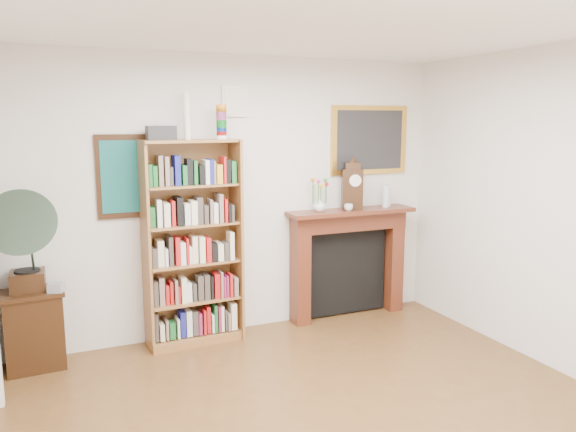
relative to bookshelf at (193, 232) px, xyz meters
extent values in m
cube|color=white|center=(0.50, -2.32, 1.69)|extent=(4.50, 5.00, 0.01)
cube|color=silver|center=(0.50, 0.18, 0.29)|extent=(4.50, 0.01, 2.80)
cube|color=black|center=(-0.55, 0.17, 0.54)|extent=(0.58, 0.03, 0.78)
cube|color=#135B5A|center=(-0.55, 0.15, 0.54)|extent=(0.50, 0.01, 0.67)
cube|color=white|center=(0.50, 0.17, 1.24)|extent=(0.26, 0.03, 0.30)
cube|color=silver|center=(0.50, 0.15, 1.24)|extent=(0.22, 0.01, 0.26)
cube|color=gold|center=(2.05, 0.17, 0.84)|extent=(0.95, 0.03, 0.75)
cube|color=#262628|center=(2.05, 0.15, 0.84)|extent=(0.82, 0.01, 0.65)
cube|color=brown|center=(-0.44, 0.00, -0.12)|extent=(0.05, 0.32, 1.99)
cube|color=brown|center=(0.44, 0.00, -0.12)|extent=(0.05, 0.32, 1.99)
cube|color=brown|center=(0.00, 0.00, 0.86)|extent=(0.93, 0.38, 0.03)
cube|color=brown|center=(0.00, 0.00, -1.07)|extent=(0.93, 0.38, 0.09)
cube|color=brown|center=(0.00, 0.16, -0.12)|extent=(0.91, 0.07, 1.99)
cube|color=brown|center=(0.00, 0.00, -0.68)|extent=(0.88, 0.36, 0.02)
cube|color=brown|center=(0.00, 0.00, -0.31)|extent=(0.88, 0.36, 0.02)
cube|color=brown|center=(0.00, 0.00, 0.07)|extent=(0.88, 0.36, 0.02)
cube|color=brown|center=(0.00, 0.00, 0.45)|extent=(0.88, 0.36, 0.02)
cube|color=black|center=(-1.44, -0.02, -0.76)|extent=(0.54, 0.40, 0.70)
cube|color=#492011|center=(1.17, 0.06, -0.53)|extent=(0.16, 0.22, 1.17)
cube|color=#492011|center=(2.34, 0.06, -0.53)|extent=(0.16, 0.22, 1.17)
cube|color=#492011|center=(1.75, 0.06, -0.04)|extent=(1.33, 0.23, 0.19)
cube|color=#492011|center=(1.75, 0.02, 0.08)|extent=(1.44, 0.36, 0.04)
cube|color=black|center=(1.75, 0.13, -0.62)|extent=(0.97, 0.09, 0.94)
cube|color=black|center=(-1.46, 0.01, -0.32)|extent=(0.29, 0.29, 0.17)
cylinder|color=black|center=(-1.46, 0.01, -0.23)|extent=(0.22, 0.22, 0.01)
cone|color=#2E4334|center=(-1.46, -0.16, 0.15)|extent=(0.58, 0.71, 0.72)
cube|color=#B6B7C3|center=(-1.24, -0.13, -0.37)|extent=(0.16, 0.16, 0.08)
cube|color=black|center=(1.77, 0.04, 0.32)|extent=(0.25, 0.19, 0.44)
cylinder|color=white|center=(1.77, -0.02, 0.42)|extent=(0.12, 0.06, 0.13)
cube|color=black|center=(1.77, 0.04, 0.57)|extent=(0.18, 0.15, 0.08)
imported|color=white|center=(1.38, 0.04, 0.17)|extent=(0.13, 0.13, 0.13)
imported|color=silver|center=(1.68, -0.05, 0.14)|extent=(0.12, 0.12, 0.07)
cylinder|color=silver|center=(2.19, 0.02, 0.22)|extent=(0.07, 0.07, 0.24)
cylinder|color=silver|center=(2.24, 0.06, 0.20)|extent=(0.06, 0.06, 0.20)
camera|label=1|loc=(-1.26, -5.20, 1.06)|focal=35.00mm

